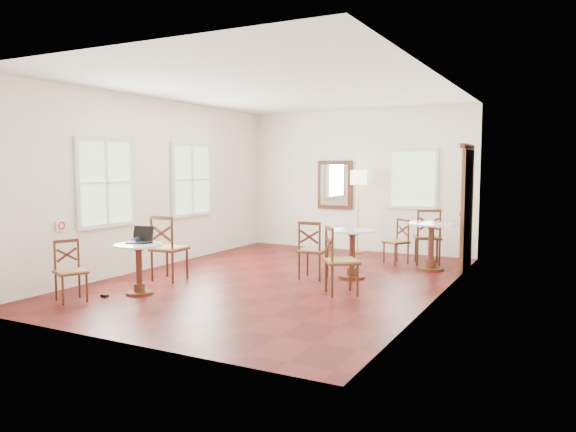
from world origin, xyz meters
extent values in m
plane|color=#53100E|center=(0.00, 0.00, 0.00)|extent=(7.00, 7.00, 0.00)
cube|color=white|center=(0.00, 3.50, 1.50)|extent=(5.00, 0.02, 3.00)
cube|color=white|center=(0.00, -3.50, 1.50)|extent=(5.00, 0.02, 3.00)
cube|color=white|center=(-2.50, 0.00, 1.50)|extent=(0.02, 7.00, 3.00)
cube|color=white|center=(2.50, 0.00, 1.50)|extent=(0.02, 7.00, 3.00)
cube|color=white|center=(0.00, 0.00, 3.00)|extent=(5.00, 7.00, 0.02)
cube|color=#5A3419|center=(2.46, 2.40, 1.05)|extent=(0.06, 0.90, 2.10)
cube|color=#4B2412|center=(2.44, 2.40, 2.15)|extent=(0.08, 1.02, 0.08)
sphere|color=#BF8C3F|center=(2.40, 2.08, 1.00)|extent=(0.07, 0.07, 0.07)
cube|color=#491D13|center=(-0.50, 3.46, 1.40)|extent=(0.80, 0.05, 1.05)
cube|color=white|center=(-0.50, 3.43, 1.40)|extent=(0.64, 0.02, 0.88)
cube|color=white|center=(-2.47, -2.10, 0.95)|extent=(0.02, 0.16, 0.16)
torus|color=red|center=(-2.46, -2.10, 0.95)|extent=(0.02, 0.12, 0.12)
cube|color=white|center=(-2.47, -1.20, 1.55)|extent=(0.06, 1.22, 1.42)
cube|color=white|center=(-2.47, 1.00, 1.55)|extent=(0.06, 1.22, 1.42)
cube|color=white|center=(1.20, 3.47, 1.55)|extent=(1.02, 0.06, 1.22)
cylinder|color=#4B2412|center=(-1.29, -1.78, 0.02)|extent=(0.39, 0.39, 0.04)
cylinder|color=#4B2412|center=(-1.29, -1.78, 0.10)|extent=(0.15, 0.15, 0.12)
cylinder|color=#491D13|center=(-1.29, -1.78, 0.39)|extent=(0.09, 0.09, 0.58)
cylinder|color=#4B2412|center=(-1.29, -1.78, 0.66)|extent=(0.14, 0.14, 0.06)
cylinder|color=white|center=(-1.29, -1.78, 0.70)|extent=(0.68, 0.68, 0.03)
cylinder|color=#4B2412|center=(0.97, 0.68, 0.02)|extent=(0.43, 0.43, 0.04)
cylinder|color=#4B2412|center=(0.97, 0.68, 0.11)|extent=(0.17, 0.17, 0.13)
cylinder|color=#491D13|center=(0.97, 0.68, 0.43)|extent=(0.10, 0.10, 0.64)
cylinder|color=#4B2412|center=(0.97, 0.68, 0.72)|extent=(0.15, 0.15, 0.06)
cylinder|color=white|center=(0.97, 0.68, 0.77)|extent=(0.75, 0.75, 0.03)
cylinder|color=#4B2412|center=(1.95, 1.95, 0.02)|extent=(0.45, 0.45, 0.04)
cylinder|color=#4B2412|center=(1.95, 1.95, 0.11)|extent=(0.18, 0.18, 0.13)
cylinder|color=#491D13|center=(1.95, 1.95, 0.45)|extent=(0.10, 0.10, 0.67)
cylinder|color=#4B2412|center=(1.95, 1.95, 0.76)|extent=(0.16, 0.16, 0.07)
cylinder|color=white|center=(1.95, 1.95, 0.81)|extent=(0.78, 0.78, 0.03)
cylinder|color=#4B2412|center=(-1.36, -0.61, 0.24)|extent=(0.04, 0.04, 0.49)
cylinder|color=#4B2412|center=(-1.34, -1.00, 0.24)|extent=(0.04, 0.04, 0.49)
cylinder|color=#4B2412|center=(-1.75, -0.63, 0.24)|extent=(0.04, 0.04, 0.49)
cylinder|color=#4B2412|center=(-1.73, -1.02, 0.24)|extent=(0.04, 0.04, 0.49)
cube|color=#4B2412|center=(-1.55, -0.81, 0.50)|extent=(0.51, 0.51, 0.03)
cube|color=olive|center=(-1.55, -0.81, 0.51)|extent=(0.48, 0.48, 0.04)
cylinder|color=#4B2412|center=(-1.34, -1.00, 0.76)|extent=(0.04, 0.04, 0.54)
cylinder|color=#4B2412|center=(-1.73, -1.02, 0.76)|extent=(0.04, 0.04, 0.54)
cube|color=#4B2412|center=(-1.53, -1.01, 1.01)|extent=(0.42, 0.06, 0.05)
cube|color=#491D13|center=(-1.53, -1.01, 0.77)|extent=(0.35, 0.05, 0.24)
cube|color=#491D13|center=(-1.53, -1.01, 0.77)|extent=(0.35, 0.05, 0.24)
cylinder|color=#4B2412|center=(-1.74, -2.72, 0.19)|extent=(0.03, 0.03, 0.39)
cylinder|color=#4B2412|center=(-2.02, -2.59, 0.19)|extent=(0.03, 0.03, 0.39)
cylinder|color=#4B2412|center=(-1.61, -2.43, 0.19)|extent=(0.03, 0.03, 0.39)
cylinder|color=#4B2412|center=(-1.90, -2.31, 0.19)|extent=(0.03, 0.03, 0.39)
cube|color=#4B2412|center=(-1.82, -2.51, 0.39)|extent=(0.50, 0.50, 0.03)
cube|color=olive|center=(-1.82, -2.51, 0.40)|extent=(0.48, 0.48, 0.03)
cylinder|color=#4B2412|center=(-2.02, -2.59, 0.60)|extent=(0.03, 0.03, 0.43)
cylinder|color=#4B2412|center=(-1.90, -2.31, 0.60)|extent=(0.03, 0.03, 0.43)
cube|color=#4B2412|center=(-1.96, -2.45, 0.80)|extent=(0.16, 0.31, 0.04)
cube|color=#491D13|center=(-1.96, -2.45, 0.61)|extent=(0.13, 0.26, 0.19)
cube|color=#491D13|center=(-1.96, -2.45, 0.61)|extent=(0.13, 0.26, 0.19)
cylinder|color=#4B2412|center=(0.60, 0.55, 0.22)|extent=(0.04, 0.04, 0.44)
cylinder|color=#4B2412|center=(0.62, 0.19, 0.22)|extent=(0.04, 0.04, 0.44)
cylinder|color=#4B2412|center=(0.25, 0.53, 0.22)|extent=(0.04, 0.04, 0.44)
cylinder|color=#4B2412|center=(0.26, 0.18, 0.22)|extent=(0.04, 0.04, 0.44)
cube|color=#4B2412|center=(0.43, 0.36, 0.45)|extent=(0.45, 0.45, 0.03)
cube|color=olive|center=(0.43, 0.36, 0.46)|extent=(0.43, 0.43, 0.04)
cylinder|color=#4B2412|center=(0.62, 0.19, 0.69)|extent=(0.04, 0.04, 0.49)
cylinder|color=#4B2412|center=(0.26, 0.18, 0.69)|extent=(0.04, 0.04, 0.49)
cube|color=#4B2412|center=(0.44, 0.19, 0.91)|extent=(0.37, 0.05, 0.05)
cube|color=#491D13|center=(0.44, 0.19, 0.70)|extent=(0.32, 0.04, 0.22)
cube|color=#491D13|center=(0.44, 0.19, 0.70)|extent=(0.32, 0.04, 0.22)
cylinder|color=#4B2412|center=(1.50, -0.48, 0.23)|extent=(0.04, 0.04, 0.46)
cylinder|color=#4B2412|center=(1.21, -0.70, 0.23)|extent=(0.04, 0.04, 0.46)
cylinder|color=#4B2412|center=(1.28, -0.19, 0.23)|extent=(0.04, 0.04, 0.46)
cylinder|color=#4B2412|center=(0.99, -0.41, 0.23)|extent=(0.04, 0.04, 0.46)
cube|color=#4B2412|center=(1.25, -0.44, 0.46)|extent=(0.62, 0.62, 0.03)
cube|color=olive|center=(1.25, -0.44, 0.48)|extent=(0.60, 0.60, 0.04)
cylinder|color=#4B2412|center=(1.21, -0.70, 0.71)|extent=(0.04, 0.04, 0.51)
cylinder|color=#4B2412|center=(0.99, -0.41, 0.71)|extent=(0.04, 0.04, 0.51)
cube|color=#4B2412|center=(1.10, -0.56, 0.94)|extent=(0.26, 0.33, 0.05)
cube|color=#491D13|center=(1.10, -0.56, 0.72)|extent=(0.22, 0.27, 0.22)
cube|color=#491D13|center=(1.10, -0.56, 0.72)|extent=(0.22, 0.27, 0.22)
cylinder|color=#4B2412|center=(1.88, 2.76, 0.24)|extent=(0.04, 0.04, 0.49)
cylinder|color=#4B2412|center=(2.00, 2.39, 0.24)|extent=(0.04, 0.04, 0.49)
cylinder|color=#4B2412|center=(1.51, 2.63, 0.24)|extent=(0.04, 0.04, 0.49)
cylinder|color=#4B2412|center=(1.64, 2.26, 0.24)|extent=(0.04, 0.04, 0.49)
cube|color=#4B2412|center=(1.76, 2.51, 0.49)|extent=(0.61, 0.61, 0.03)
cube|color=olive|center=(1.76, 2.51, 0.51)|extent=(0.58, 0.58, 0.04)
cylinder|color=#4B2412|center=(2.00, 2.39, 0.76)|extent=(0.04, 0.04, 0.54)
cylinder|color=#4B2412|center=(1.64, 2.26, 0.76)|extent=(0.04, 0.04, 0.54)
cube|color=#4B2412|center=(1.82, 2.32, 1.01)|extent=(0.40, 0.17, 0.05)
cube|color=#491D13|center=(1.82, 2.32, 0.77)|extent=(0.34, 0.14, 0.24)
cube|color=#491D13|center=(1.82, 2.32, 0.77)|extent=(0.34, 0.14, 0.24)
cylinder|color=#4B2412|center=(1.00, 2.27, 0.20)|extent=(0.03, 0.03, 0.39)
cylinder|color=#4B2412|center=(1.17, 2.53, 0.20)|extent=(0.03, 0.03, 0.39)
cylinder|color=#4B2412|center=(1.26, 2.10, 0.20)|extent=(0.03, 0.03, 0.39)
cylinder|color=#4B2412|center=(1.43, 2.36, 0.20)|extent=(0.03, 0.03, 0.39)
cube|color=#4B2412|center=(1.22, 2.32, 0.39)|extent=(0.53, 0.53, 0.03)
cube|color=olive|center=(1.22, 2.32, 0.41)|extent=(0.50, 0.50, 0.03)
cylinder|color=#4B2412|center=(1.17, 2.53, 0.61)|extent=(0.03, 0.03, 0.43)
cylinder|color=#4B2412|center=(1.43, 2.36, 0.61)|extent=(0.03, 0.03, 0.43)
cube|color=#4B2412|center=(1.30, 2.45, 0.81)|extent=(0.29, 0.20, 0.04)
cube|color=#491D13|center=(1.30, 2.45, 0.62)|extent=(0.25, 0.17, 0.19)
cube|color=#491D13|center=(1.30, 2.45, 0.62)|extent=(0.25, 0.17, 0.19)
cylinder|color=#BF8C3F|center=(0.15, 3.15, 0.01)|extent=(0.28, 0.28, 0.03)
cylinder|color=#BF8C3F|center=(0.15, 3.15, 0.79)|extent=(0.02, 0.02, 1.58)
cylinder|color=beige|center=(0.15, 3.15, 1.58)|extent=(0.34, 0.34, 0.30)
cube|color=black|center=(-1.36, -1.69, 0.73)|extent=(0.36, 0.29, 0.02)
cube|color=black|center=(-1.36, -1.69, 0.74)|extent=(0.28, 0.19, 0.00)
cube|color=black|center=(-1.39, -1.58, 0.84)|extent=(0.33, 0.13, 0.22)
cube|color=silver|center=(-1.39, -1.58, 0.84)|extent=(0.28, 0.11, 0.18)
ellipsoid|color=black|center=(-1.19, -1.66, 0.73)|extent=(0.11, 0.09, 0.04)
cylinder|color=#101A37|center=(-1.40, -1.68, 0.76)|extent=(0.07, 0.07, 0.08)
torus|color=#101A37|center=(-1.36, -1.68, 0.76)|extent=(0.06, 0.01, 0.06)
cylinder|color=white|center=(-1.34, -1.83, 0.76)|extent=(0.05, 0.05, 0.09)
cube|color=black|center=(-1.59, -2.15, 0.02)|extent=(0.10, 0.06, 0.04)
camera|label=1|loc=(4.13, -7.60, 1.82)|focal=34.28mm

